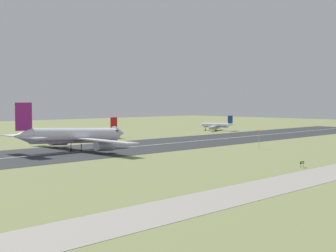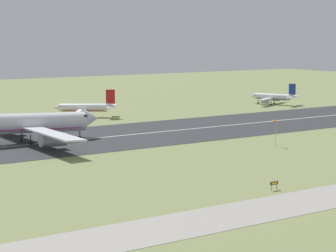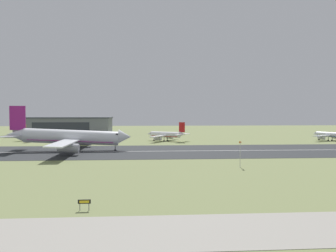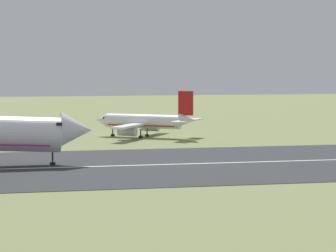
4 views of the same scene
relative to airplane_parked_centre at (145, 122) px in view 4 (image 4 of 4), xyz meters
The scene contains 3 objects.
runway_strip 45.69m from the airplane_parked_centre, 108.90° to the right, with size 362.89×42.29×0.06m, color #2B2D30.
runway_centreline 45.68m from the airplane_parked_centre, 108.90° to the right, with size 326.60×0.70×0.01m, color silver.
airplane_parked_centre is the anchor object (origin of this frame).
Camera 4 is at (-14.63, 1.90, 14.91)m, focal length 85.00 mm.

